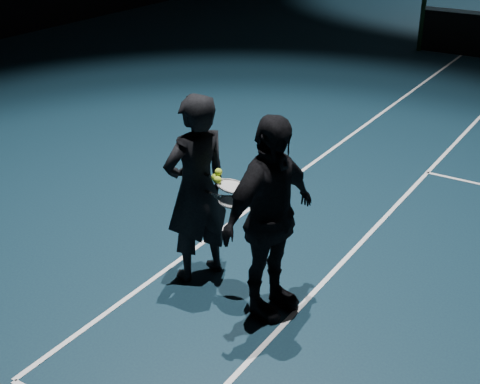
# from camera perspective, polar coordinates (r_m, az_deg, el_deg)

# --- Properties ---
(net_post_left) EXTENTS (0.10, 0.10, 1.10)m
(net_post_left) POSITION_cam_1_polar(r_m,az_deg,el_deg) (15.24, 15.23, 13.59)
(net_post_left) COLOR black
(net_post_left) RESTS_ON floor
(player_a) EXTENTS (0.63, 0.76, 1.78)m
(player_a) POSITION_cam_1_polar(r_m,az_deg,el_deg) (6.00, -3.75, 0.25)
(player_a) COLOR black
(player_a) RESTS_ON floor
(player_b) EXTENTS (0.62, 1.11, 1.78)m
(player_b) POSITION_cam_1_polar(r_m,az_deg,el_deg) (5.49, 2.52, -2.26)
(player_b) COLOR black
(player_b) RESTS_ON floor
(racket_lower) EXTENTS (0.71, 0.33, 0.03)m
(racket_lower) POSITION_cam_1_polar(r_m,az_deg,el_deg) (5.71, -0.57, -0.88)
(racket_lower) COLOR black
(racket_lower) RESTS_ON player_a
(racket_upper) EXTENTS (0.70, 0.28, 0.10)m
(racket_upper) POSITION_cam_1_polar(r_m,az_deg,el_deg) (5.72, -0.68, 0.49)
(racket_upper) COLOR black
(racket_upper) RESTS_ON player_b
(tennis_balls) EXTENTS (0.12, 0.10, 0.12)m
(tennis_balls) POSITION_cam_1_polar(r_m,az_deg,el_deg) (5.76, -1.98, 1.32)
(tennis_balls) COLOR #9DC92A
(tennis_balls) RESTS_ON racket_upper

